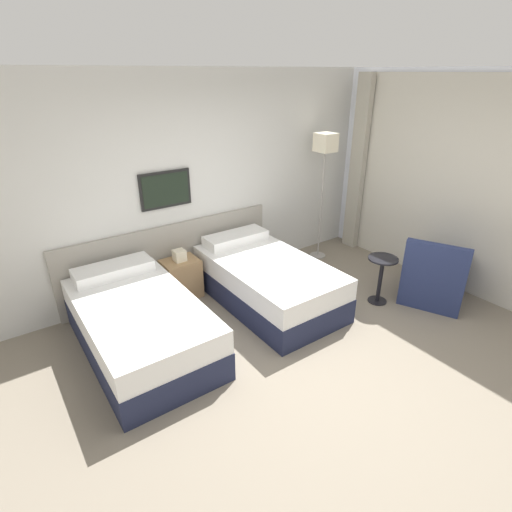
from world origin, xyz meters
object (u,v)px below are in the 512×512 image
object	(u,v)px
bed_near_window	(267,280)
floor_lamp	(325,153)
bed_near_door	(140,324)
nightstand	(181,278)
armchair	(434,280)
side_table	(381,273)

from	to	relation	value
bed_near_window	floor_lamp	size ratio (longest dim) A/B	1.02
bed_near_door	bed_near_window	bearing A→B (deg)	0.00
bed_near_door	nightstand	distance (m)	1.09
armchair	floor_lamp	bearing A→B (deg)	-15.68
bed_near_door	floor_lamp	distance (m)	3.42
bed_near_window	nightstand	xyz separation A→B (m)	(-0.82, 0.73, -0.03)
nightstand	armchair	distance (m)	3.19
bed_near_door	armchair	world-z (taller)	armchair
floor_lamp	bed_near_door	bearing A→B (deg)	-168.68
bed_near_door	side_table	world-z (taller)	bed_near_door
bed_near_door	side_table	distance (m)	2.89
bed_near_window	side_table	size ratio (longest dim) A/B	3.16
bed_near_door	side_table	xyz separation A→B (m)	(2.76, -0.82, 0.12)
nightstand	side_table	bearing A→B (deg)	-38.51
bed_near_door	side_table	bearing A→B (deg)	-16.60
nightstand	armchair	xyz separation A→B (m)	(2.56, -1.90, 0.01)
side_table	bed_near_door	bearing A→B (deg)	163.40
floor_lamp	armchair	size ratio (longest dim) A/B	1.85
floor_lamp	nightstand	bearing A→B (deg)	177.33
floor_lamp	side_table	world-z (taller)	floor_lamp
bed_near_door	bed_near_window	size ratio (longest dim) A/B	1.00
side_table	nightstand	bearing A→B (deg)	141.49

